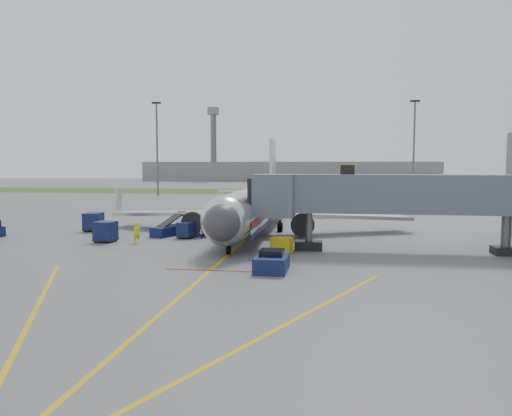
# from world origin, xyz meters

# --- Properties ---
(ground) EXTENTS (400.00, 400.00, 0.00)m
(ground) POSITION_xyz_m (0.00, 0.00, 0.00)
(ground) COLOR #565659
(ground) RESTS_ON ground
(grass_strip) EXTENTS (300.00, 25.00, 0.01)m
(grass_strip) POSITION_xyz_m (0.00, 90.00, 0.01)
(grass_strip) COLOR #2D4C1E
(grass_strip) RESTS_ON ground
(apron_markings) EXTENTS (21.52, 50.00, 0.01)m
(apron_markings) POSITION_xyz_m (0.00, -7.40, 0.00)
(apron_markings) COLOR gold
(apron_markings) RESTS_ON ground
(airliner) EXTENTS (32.10, 35.67, 10.25)m
(airliner) POSITION_xyz_m (0.00, 15.25, 2.65)
(airliner) COLOR silver
(airliner) RESTS_ON ground
(jet_bridge) EXTENTS (25.30, 4.00, 6.90)m
(jet_bridge) POSITION_xyz_m (12.86, 5.00, 4.47)
(jet_bridge) COLOR slate
(jet_bridge) RESTS_ON ground
(light_mast_left) EXTENTS (2.00, 0.44, 20.40)m
(light_mast_left) POSITION_xyz_m (-30.00, 70.00, 10.78)
(light_mast_left) COLOR #595B60
(light_mast_left) RESTS_ON ground
(light_mast_right) EXTENTS (2.00, 0.44, 20.40)m
(light_mast_right) POSITION_xyz_m (25.00, 75.00, 10.78)
(light_mast_right) COLOR #595B60
(light_mast_right) RESTS_ON ground
(distant_terminal) EXTENTS (120.00, 14.00, 8.00)m
(distant_terminal) POSITION_xyz_m (-10.00, 170.00, 4.00)
(distant_terminal) COLOR slate
(distant_terminal) RESTS_ON ground
(control_tower) EXTENTS (4.00, 4.00, 30.00)m
(control_tower) POSITION_xyz_m (-40.00, 165.00, 17.33)
(control_tower) COLOR #595B60
(control_tower) RESTS_ON ground
(pushback_tug) EXTENTS (2.09, 3.38, 1.40)m
(pushback_tug) POSITION_xyz_m (4.00, -3.50, 0.58)
(pushback_tug) COLOR #0D123C
(pushback_tug) RESTS_ON ground
(baggage_cart_a) EXTENTS (1.70, 1.70, 1.49)m
(baggage_cart_a) POSITION_xyz_m (-5.67, 9.65, 0.76)
(baggage_cart_a) COLOR #0D123C
(baggage_cart_a) RESTS_ON ground
(baggage_cart_b) EXTENTS (1.87, 1.87, 1.91)m
(baggage_cart_b) POSITION_xyz_m (-16.52, 12.91, 0.97)
(baggage_cart_b) COLOR #0D123C
(baggage_cart_b) RESTS_ON ground
(baggage_cart_c) EXTENTS (1.84, 1.84, 1.83)m
(baggage_cart_c) POSITION_xyz_m (-12.09, 6.35, 0.93)
(baggage_cart_c) COLOR #0D123C
(baggage_cart_c) RESTS_ON ground
(belt_loader) EXTENTS (2.53, 4.59, 2.17)m
(belt_loader) POSITION_xyz_m (-7.91, 11.00, 0.54)
(belt_loader) COLOR #0D123C
(belt_loader) RESTS_ON ground
(ground_power_cart) EXTENTS (1.77, 1.38, 1.26)m
(ground_power_cart) POSITION_xyz_m (4.00, 3.00, 0.62)
(ground_power_cart) COLOR #C9A30B
(ground_power_cart) RESTS_ON ground
(ramp_worker) EXTENTS (0.81, 0.79, 1.88)m
(ramp_worker) POSITION_xyz_m (-9.05, 6.04, 0.94)
(ramp_worker) COLOR #C5EA1B
(ramp_worker) RESTS_ON ground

